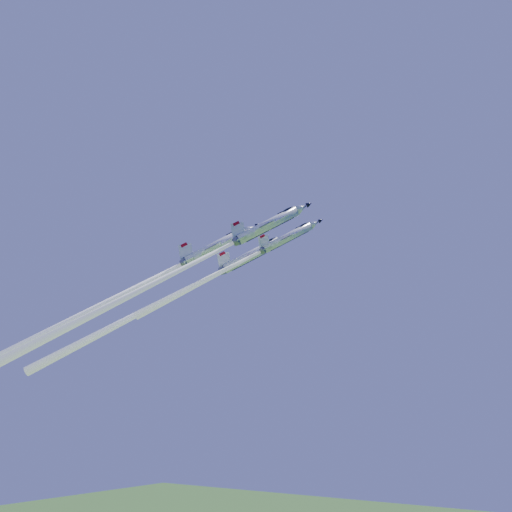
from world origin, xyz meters
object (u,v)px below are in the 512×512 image
Objects in this scene: jet_lead at (237,264)px; jet_right at (152,284)px; jet_left at (172,297)px; jet_slot at (112,299)px.

jet_lead is 0.57× the size of jet_right.
jet_left is (-14.88, -1.59, -4.91)m from jet_lead.
jet_lead is at bearing 91.45° from jet_slot.
jet_left is at bearing 130.98° from jet_slot.
jet_left is 0.89× the size of jet_slot.
jet_left is 13.72m from jet_slot.
jet_left is at bearing -123.58° from jet_lead.
jet_lead is 17.87m from jet_right.
jet_lead reaches higher than jet_slot.
jet_right is (8.12, -13.82, -1.10)m from jet_left.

